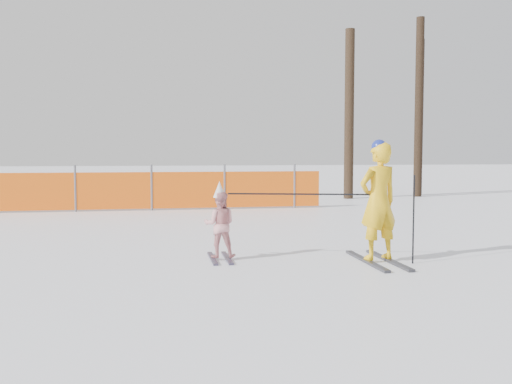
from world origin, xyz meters
TOP-DOWN VIEW (x-y plane):
  - ground at (0.00, 0.00)m, footprint 120.00×120.00m
  - adult at (1.70, -0.03)m, footprint 0.70×1.56m
  - child at (-0.53, 0.56)m, footprint 0.52×0.98m
  - ski_poles at (1.18, 0.07)m, footprint 2.58×0.79m
  - safety_fence at (-4.25, 7.96)m, footprint 14.75×0.06m
  - tree_trunks at (6.74, 11.29)m, footprint 3.41×1.41m

SIDE VIEW (x-z plane):
  - ground at x=0.00m, z-range 0.00..0.00m
  - child at x=-0.53m, z-range -0.05..1.11m
  - safety_fence at x=-4.25m, z-range -0.07..1.18m
  - ski_poles at x=1.18m, z-range 0.21..1.48m
  - adult at x=1.70m, z-range 0.00..1.77m
  - tree_trunks at x=6.74m, z-range -0.19..6.14m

